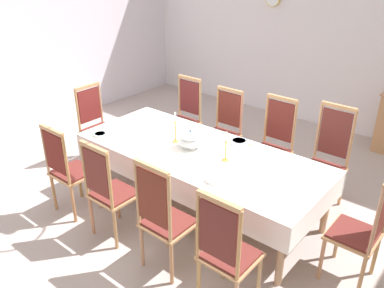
{
  "coord_description": "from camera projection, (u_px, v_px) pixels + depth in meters",
  "views": [
    {
      "loc": [
        2.5,
        -3.16,
        2.79
      ],
      "look_at": [
        -0.06,
        -0.07,
        0.84
      ],
      "focal_mm": 37.82,
      "sensor_mm": 36.0,
      "label": 1
    }
  ],
  "objects": [
    {
      "name": "spoon_primary",
      "position": [
        96.0,
        132.0,
        4.95
      ],
      "size": [
        0.07,
        0.17,
        0.01
      ],
      "rotation": [
        0.0,
        0.0,
        0.29
      ],
      "color": "gold",
      "rests_on": "tablecloth"
    },
    {
      "name": "chair_north_a",
      "position": [
        184.0,
        116.0,
        5.89
      ],
      "size": [
        0.44,
        0.42,
        1.14
      ],
      "rotation": [
        0.0,
        0.0,
        3.14
      ],
      "color": "tan",
      "rests_on": "ground"
    },
    {
      "name": "chair_north_d",
      "position": [
        327.0,
        158.0,
        4.64
      ],
      "size": [
        0.44,
        0.42,
        1.23
      ],
      "rotation": [
        0.0,
        0.0,
        3.14
      ],
      "color": "tan",
      "rests_on": "ground"
    },
    {
      "name": "chair_south_a",
      "position": [
        68.0,
        168.0,
        4.51
      ],
      "size": [
        0.44,
        0.42,
        1.1
      ],
      "color": "#BA874B",
      "rests_on": "ground"
    },
    {
      "name": "tablecloth",
      "position": [
        199.0,
        156.0,
        4.53
      ],
      "size": [
        2.88,
        1.2,
        0.29
      ],
      "color": "white",
      "rests_on": "dining_table"
    },
    {
      "name": "left_wall",
      "position": [
        13.0,
        22.0,
        6.16
      ],
      "size": [
        0.08,
        6.61,
        3.55
      ],
      "primitive_type": "cube",
      "color": "silver",
      "rests_on": "ground"
    },
    {
      "name": "chair_south_d",
      "position": [
        226.0,
        251.0,
        3.26
      ],
      "size": [
        0.44,
        0.42,
        1.15
      ],
      "color": "tan",
      "rests_on": "ground"
    },
    {
      "name": "bowl_far_left",
      "position": [
        214.0,
        180.0,
        3.91
      ],
      "size": [
        0.17,
        0.17,
        0.03
      ],
      "color": "white",
      "rests_on": "tablecloth"
    },
    {
      "name": "chair_south_b",
      "position": [
        109.0,
        189.0,
        4.11
      ],
      "size": [
        0.44,
        0.42,
        1.12
      ],
      "color": "#BC7954",
      "rests_on": "ground"
    },
    {
      "name": "chair_head_west",
      "position": [
        97.0,
        124.0,
        5.63
      ],
      "size": [
        0.42,
        0.44,
        1.11
      ],
      "rotation": [
        0.0,
        0.0,
        -1.57
      ],
      "color": "tan",
      "rests_on": "ground"
    },
    {
      "name": "dining_table",
      "position": [
        199.0,
        157.0,
        4.54
      ],
      "size": [
        2.86,
        1.18,
        0.75
      ],
      "color": "tan",
      "rests_on": "ground"
    },
    {
      "name": "chair_south_c",
      "position": [
        163.0,
        217.0,
        3.66
      ],
      "size": [
        0.44,
        0.42,
        1.18
      ],
      "color": "tan",
      "rests_on": "ground"
    },
    {
      "name": "chair_head_east",
      "position": [
        364.0,
        228.0,
        3.52
      ],
      "size": [
        0.42,
        0.44,
        1.17
      ],
      "rotation": [
        0.0,
        0.0,
        1.57
      ],
      "color": "tan",
      "rests_on": "ground"
    },
    {
      "name": "soup_tureen",
      "position": [
        190.0,
        139.0,
        4.53
      ],
      "size": [
        0.27,
        0.27,
        0.22
      ],
      "color": "white",
      "rests_on": "tablecloth"
    },
    {
      "name": "candlestick_west",
      "position": [
        175.0,
        130.0,
        4.64
      ],
      "size": [
        0.07,
        0.07,
        0.37
      ],
      "color": "gold",
      "rests_on": "tablecloth"
    },
    {
      "name": "bowl_near_left",
      "position": [
        100.0,
        134.0,
        4.87
      ],
      "size": [
        0.16,
        0.16,
        0.03
      ],
      "color": "white",
      "rests_on": "tablecloth"
    },
    {
      "name": "spoon_secondary",
      "position": [
        249.0,
        145.0,
        4.62
      ],
      "size": [
        0.03,
        0.18,
        0.01
      ],
      "rotation": [
        0.0,
        0.0,
        -0.02
      ],
      "color": "gold",
      "rests_on": "tablecloth"
    },
    {
      "name": "bowl_near_right",
      "position": [
        239.0,
        142.0,
        4.67
      ],
      "size": [
        0.19,
        0.19,
        0.04
      ],
      "color": "white",
      "rests_on": "tablecloth"
    },
    {
      "name": "candlestick_east",
      "position": [
        226.0,
        149.0,
        4.24
      ],
      "size": [
        0.07,
        0.07,
        0.33
      ],
      "color": "gold",
      "rests_on": "tablecloth"
    },
    {
      "name": "chair_north_b",
      "position": [
        223.0,
        129.0,
        5.49
      ],
      "size": [
        0.44,
        0.42,
        1.11
      ],
      "rotation": [
        0.0,
        0.0,
        3.14
      ],
      "color": "#B47B4C",
      "rests_on": "ground"
    },
    {
      "name": "back_wall",
      "position": [
        333.0,
        19.0,
        6.38
      ],
      "size": [
        7.25,
        0.08,
        3.55
      ],
      "primitive_type": "cube",
      "color": "silver",
      "rests_on": "ground"
    },
    {
      "name": "ground",
      "position": [
        199.0,
        208.0,
        4.85
      ],
      "size": [
        7.25,
        6.61,
        0.04
      ],
      "primitive_type": "cube",
      "color": "#AE9E9A"
    },
    {
      "name": "chair_north_c",
      "position": [
        273.0,
        143.0,
        5.04
      ],
      "size": [
        0.44,
        0.42,
        1.17
      ],
      "rotation": [
        0.0,
        0.0,
        3.14
      ],
      "color": "tan",
      "rests_on": "ground"
    }
  ]
}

